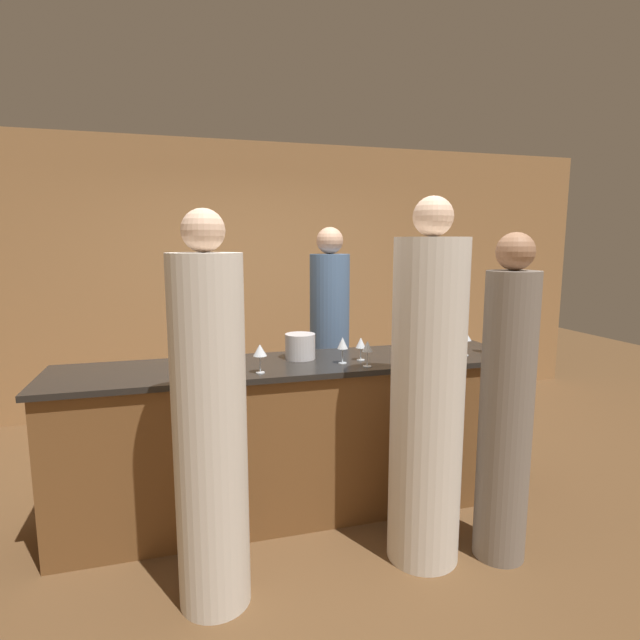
{
  "coord_description": "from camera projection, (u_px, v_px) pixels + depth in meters",
  "views": [
    {
      "loc": [
        -0.69,
        -3.04,
        1.76
      ],
      "look_at": [
        0.19,
        0.1,
        1.26
      ],
      "focal_mm": 28.0,
      "sensor_mm": 36.0,
      "label": 1
    }
  ],
  "objects": [
    {
      "name": "guest_2",
      "position": [
        506.0,
        409.0,
        2.73
      ],
      "size": [
        0.29,
        0.29,
        1.82
      ],
      "color": "gray",
      "rests_on": "ground_plane"
    },
    {
      "name": "wine_glass_3",
      "position": [
        361.0,
        344.0,
        3.23
      ],
      "size": [
        0.07,
        0.07,
        0.15
      ],
      "color": "silver",
      "rests_on": "bar_counter"
    },
    {
      "name": "wine_glass_1",
      "position": [
        201.0,
        349.0,
        3.04
      ],
      "size": [
        0.07,
        0.07,
        0.16
      ],
      "color": "silver",
      "rests_on": "bar_counter"
    },
    {
      "name": "wine_glass_0",
      "position": [
        213.0,
        357.0,
        2.83
      ],
      "size": [
        0.07,
        0.07,
        0.16
      ],
      "color": "silver",
      "rests_on": "bar_counter"
    },
    {
      "name": "guest_0",
      "position": [
        210.0,
        429.0,
        2.36
      ],
      "size": [
        0.35,
        0.35,
        1.92
      ],
      "color": "silver",
      "rests_on": "ground_plane"
    },
    {
      "name": "wine_glass_4",
      "position": [
        343.0,
        344.0,
        3.14
      ],
      "size": [
        0.07,
        0.07,
        0.17
      ],
      "color": "silver",
      "rests_on": "bar_counter"
    },
    {
      "name": "wine_glass_6",
      "position": [
        260.0,
        351.0,
        2.91
      ],
      "size": [
        0.08,
        0.08,
        0.17
      ],
      "color": "silver",
      "rests_on": "bar_counter"
    },
    {
      "name": "bar_counter",
      "position": [
        296.0,
        437.0,
        3.27
      ],
      "size": [
        3.01,
        0.67,
        1.01
      ],
      "color": "brown",
      "rests_on": "ground_plane"
    },
    {
      "name": "ice_bucket",
      "position": [
        300.0,
        346.0,
        3.28
      ],
      "size": [
        0.2,
        0.2,
        0.17
      ],
      "color": "silver",
      "rests_on": "bar_counter"
    },
    {
      "name": "ground_plane",
      "position": [
        297.0,
        508.0,
        3.35
      ],
      "size": [
        14.0,
        14.0,
        0.0
      ],
      "primitive_type": "plane",
      "color": "brown"
    },
    {
      "name": "wine_bottle_0",
      "position": [
        491.0,
        338.0,
        3.44
      ],
      "size": [
        0.08,
        0.08,
        0.28
      ],
      "color": "black",
      "rests_on": "bar_counter"
    },
    {
      "name": "back_wall",
      "position": [
        247.0,
        278.0,
        5.29
      ],
      "size": [
        8.0,
        0.06,
        2.8
      ],
      "color": "#A37547",
      "rests_on": "ground_plane"
    },
    {
      "name": "wine_glass_2",
      "position": [
        465.0,
        336.0,
        3.37
      ],
      "size": [
        0.08,
        0.08,
        0.17
      ],
      "color": "silver",
      "rests_on": "bar_counter"
    },
    {
      "name": "bartender",
      "position": [
        329.0,
        350.0,
        4.13
      ],
      "size": [
        0.32,
        0.32,
        1.89
      ],
      "rotation": [
        0.0,
        0.0,
        3.14
      ],
      "color": "#4C6B93",
      "rests_on": "ground_plane"
    },
    {
      "name": "wine_glass_5",
      "position": [
        367.0,
        347.0,
        3.06
      ],
      "size": [
        0.06,
        0.06,
        0.16
      ],
      "color": "silver",
      "rests_on": "bar_counter"
    },
    {
      "name": "guest_1",
      "position": [
        427.0,
        398.0,
        2.71
      ],
      "size": [
        0.4,
        0.4,
        2.01
      ],
      "color": "silver",
      "rests_on": "ground_plane"
    }
  ]
}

